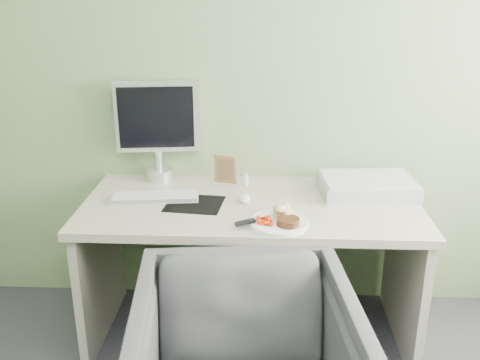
{
  "coord_description": "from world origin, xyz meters",
  "views": [
    {
      "loc": [
        0.05,
        -0.72,
        1.71
      ],
      "look_at": [
        -0.05,
        1.5,
        0.89
      ],
      "focal_mm": 40.0,
      "sensor_mm": 36.0,
      "label": 1
    }
  ],
  "objects_px": {
    "plate": "(279,223)",
    "scanner": "(367,187)",
    "desk": "(251,237)",
    "monitor": "(158,125)"
  },
  "relations": [
    {
      "from": "desk",
      "to": "monitor",
      "type": "relative_size",
      "value": 3.09
    },
    {
      "from": "desk",
      "to": "plate",
      "type": "xyz_separation_m",
      "value": [
        0.12,
        -0.24,
        0.19
      ]
    },
    {
      "from": "plate",
      "to": "scanner",
      "type": "distance_m",
      "value": 0.59
    },
    {
      "from": "desk",
      "to": "plate",
      "type": "bearing_deg",
      "value": -62.85
    },
    {
      "from": "monitor",
      "to": "plate",
      "type": "bearing_deg",
      "value": -48.86
    },
    {
      "from": "plate",
      "to": "desk",
      "type": "bearing_deg",
      "value": 117.15
    },
    {
      "from": "scanner",
      "to": "monitor",
      "type": "xyz_separation_m",
      "value": [
        -1.06,
        0.17,
        0.26
      ]
    },
    {
      "from": "plate",
      "to": "scanner",
      "type": "relative_size",
      "value": 0.57
    },
    {
      "from": "desk",
      "to": "monitor",
      "type": "height_order",
      "value": "monitor"
    },
    {
      "from": "desk",
      "to": "scanner",
      "type": "bearing_deg",
      "value": 14.29
    }
  ]
}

